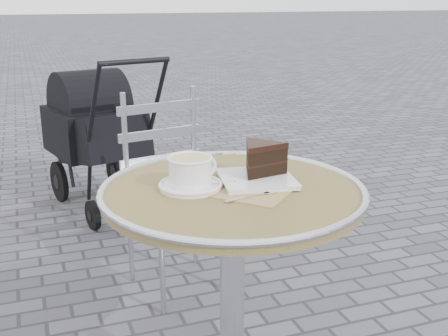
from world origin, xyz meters
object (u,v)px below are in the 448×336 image
object	(u,v)px
cappuccino_set	(191,174)
cake_plate_set	(260,163)
cafe_table	(232,244)
baby_stroller	(98,138)
bistro_chair	(169,167)

from	to	relation	value
cappuccino_set	cake_plate_set	world-z (taller)	cake_plate_set
cake_plate_set	cafe_table	bearing A→B (deg)	-146.80
baby_stroller	cake_plate_set	bearing A→B (deg)	-98.28
cappuccino_set	bistro_chair	bearing A→B (deg)	58.47
bistro_chair	baby_stroller	size ratio (longest dim) A/B	0.88
cake_plate_set	baby_stroller	distance (m)	1.95
cake_plate_set	baby_stroller	xyz separation A→B (m)	(-0.21, 1.91, -0.36)
cake_plate_set	bistro_chair	distance (m)	0.90
cafe_table	baby_stroller	bearing A→B (deg)	93.38
cafe_table	cake_plate_set	xyz separation A→B (m)	(0.10, 0.04, 0.21)
cappuccino_set	bistro_chair	xyz separation A→B (m)	(0.15, 0.86, -0.24)
cafe_table	bistro_chair	world-z (taller)	bistro_chair
cafe_table	bistro_chair	xyz separation A→B (m)	(0.05, 0.90, -0.04)
cafe_table	cake_plate_set	world-z (taller)	cake_plate_set
cafe_table	baby_stroller	xyz separation A→B (m)	(-0.12, 1.95, -0.15)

